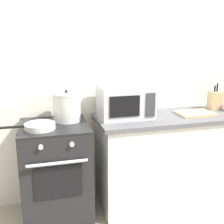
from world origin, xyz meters
TOP-DOWN VIEW (x-y plane):
  - back_wall at (0.30, 0.97)m, footprint 4.40×0.10m
  - lower_cabinet_right at (0.90, 0.62)m, footprint 1.64×0.56m
  - countertop_right at (0.90, 0.62)m, footprint 1.70×0.60m
  - stove at (-0.35, 0.60)m, footprint 0.60×0.64m
  - stock_pot at (-0.22, 0.69)m, footprint 0.34×0.26m
  - frying_pan at (-0.47, 0.50)m, footprint 0.45×0.25m
  - microwave at (0.33, 0.68)m, footprint 0.50×0.37m
  - cutting_board at (1.05, 0.60)m, footprint 0.36×0.26m
  - knife_block at (1.37, 0.74)m, footprint 0.13×0.10m

SIDE VIEW (x-z plane):
  - lower_cabinet_right at x=0.90m, z-range 0.00..0.88m
  - stove at x=-0.35m, z-range 0.00..0.92m
  - countertop_right at x=0.90m, z-range 0.88..0.92m
  - cutting_board at x=1.05m, z-range 0.92..0.94m
  - frying_pan at x=-0.47m, z-range 0.92..0.97m
  - knife_block at x=1.37m, z-range 0.88..1.16m
  - stock_pot at x=-0.22m, z-range 0.91..1.19m
  - microwave at x=0.33m, z-range 0.92..1.22m
  - back_wall at x=0.30m, z-range 0.00..2.50m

